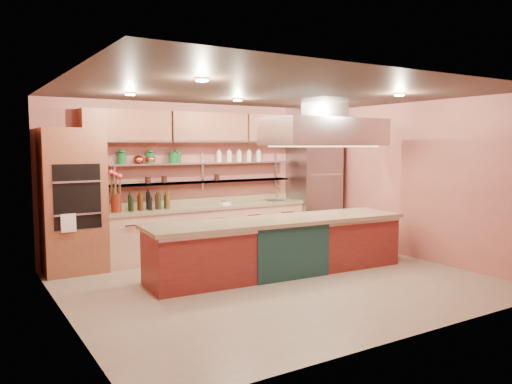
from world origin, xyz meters
TOP-DOWN VIEW (x-y plane):
  - floor at (0.00, 0.00)m, footprint 6.00×5.00m
  - ceiling at (0.00, 0.00)m, footprint 6.00×5.00m
  - wall_back at (0.00, 2.50)m, footprint 6.00×0.04m
  - wall_front at (0.00, -2.50)m, footprint 6.00×0.04m
  - wall_left at (-3.00, 0.00)m, footprint 0.04×5.00m
  - wall_right at (3.00, 0.00)m, footprint 0.04×5.00m
  - oven_stack at (-2.45, 2.18)m, footprint 0.95×0.64m
  - refrigerator at (2.35, 2.14)m, footprint 0.95×0.72m
  - back_counter at (-0.05, 2.20)m, footprint 3.84×0.64m
  - wall_shelf_lower at (-0.05, 2.37)m, footprint 3.60×0.26m
  - wall_shelf_upper at (-0.05, 2.37)m, footprint 3.60×0.26m
  - upper_cabinets at (0.00, 2.32)m, footprint 4.60×0.36m
  - range_hood at (1.20, 0.43)m, footprint 2.00×1.00m
  - ceiling_downlights at (0.00, 0.20)m, footprint 4.00×2.80m
  - island at (0.30, 0.43)m, footprint 4.25×1.18m
  - flower_vase at (-1.78, 2.15)m, footprint 0.20×0.20m
  - oil_bottle_cluster at (-1.21, 2.15)m, footprint 0.79×0.41m
  - kitchen_scale at (0.27, 2.15)m, footprint 0.21×0.18m
  - bar_faucet at (1.49, 2.25)m, footprint 0.03×0.03m
  - copper_kettle at (-1.31, 2.37)m, footprint 0.23×0.23m
  - green_canister at (-0.67, 2.37)m, footprint 0.17×0.17m

SIDE VIEW (x-z plane):
  - floor at x=0.00m, z-range -0.02..0.00m
  - island at x=0.30m, z-range 0.00..0.88m
  - back_counter at x=-0.05m, z-range 0.00..0.93m
  - kitchen_scale at x=0.27m, z-range 0.93..1.03m
  - bar_faucet at x=1.49m, z-range 0.93..1.17m
  - refrigerator at x=2.35m, z-range 0.00..2.10m
  - oil_bottle_cluster at x=-1.21m, z-range 0.93..1.17m
  - flower_vase at x=-1.78m, z-range 0.93..1.23m
  - oven_stack at x=-2.45m, z-range 0.00..2.30m
  - wall_shelf_lower at x=-0.05m, z-range 1.34..1.36m
  - wall_back at x=0.00m, z-range 0.00..2.80m
  - wall_front at x=0.00m, z-range 0.00..2.80m
  - wall_left at x=-3.00m, z-range 0.00..2.80m
  - wall_right at x=3.00m, z-range 0.00..2.80m
  - wall_shelf_upper at x=-0.05m, z-range 1.69..1.71m
  - copper_kettle at x=-1.31m, z-range 1.71..1.86m
  - green_canister at x=-0.67m, z-range 1.71..1.90m
  - range_hood at x=1.20m, z-range 2.02..2.48m
  - upper_cabinets at x=0.00m, z-range 2.08..2.62m
  - ceiling_downlights at x=0.00m, z-range 2.76..2.78m
  - ceiling at x=0.00m, z-range 2.79..2.81m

